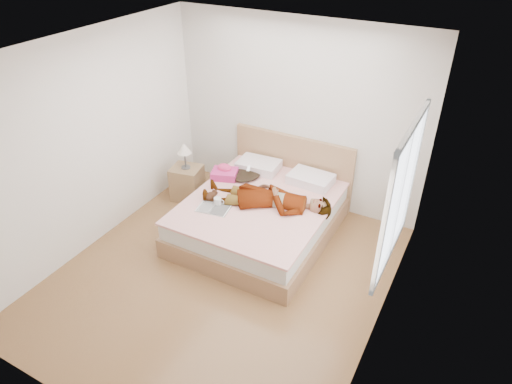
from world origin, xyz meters
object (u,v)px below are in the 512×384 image
magazine (213,209)px  plush_toy (211,196)px  bed (263,213)px  coffee_mug (218,202)px  nightstand (187,181)px  phone (249,168)px  woman (268,195)px  towel (225,172)px

magazine → plush_toy: (-0.14, 0.18, 0.05)m
bed → coffee_mug: (-0.42, -0.42, 0.29)m
bed → nightstand: size_ratio=2.32×
magazine → bed: bearing=51.3°
bed → coffee_mug: bearing=-134.6°
phone → coffee_mug: (-0.02, -0.75, -0.11)m
bed → coffee_mug: size_ratio=14.64×
woman → magazine: size_ratio=3.77×
phone → coffee_mug: bearing=-106.1°
bed → magazine: bed is taller
woman → plush_toy: 0.72m
plush_toy → nightstand: nightstand is taller
towel → coffee_mug: 0.70m
coffee_mug → plush_toy: (-0.14, 0.07, 0.00)m
woman → phone: size_ratio=18.73×
plush_toy → nightstand: (-0.78, 0.52, -0.27)m
bed → nightstand: (-1.34, 0.17, 0.02)m
bed → plush_toy: (-0.56, -0.35, 0.29)m
towel → nightstand: size_ratio=0.46×
phone → magazine: (-0.03, -0.85, -0.16)m
bed → towel: size_ratio=5.01×
woman → nightstand: nightstand is taller
magazine → nightstand: size_ratio=0.48×
magazine → plush_toy: plush_toy is taller
woman → magazine: (-0.53, -0.45, -0.10)m
towel → plush_toy: bearing=-74.9°
plush_toy → nightstand: 0.98m
phone → plush_toy: 0.71m
coffee_mug → phone: bearing=88.4°
coffee_mug → bed: bearing=45.4°
towel → woman: bearing=-19.3°
phone → plush_toy: phone is taller
coffee_mug → nightstand: bearing=147.3°
plush_toy → coffee_mug: bearing=-26.6°
towel → nightstand: bearing=-176.1°
coffee_mug → towel: bearing=114.9°
magazine → towel: bearing=111.4°
phone → plush_toy: size_ratio=0.43×
towel → coffee_mug: bearing=-65.1°
magazine → plush_toy: bearing=128.3°
bed → towel: bed is taller
woman → nightstand: (-1.45, 0.24, -0.32)m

